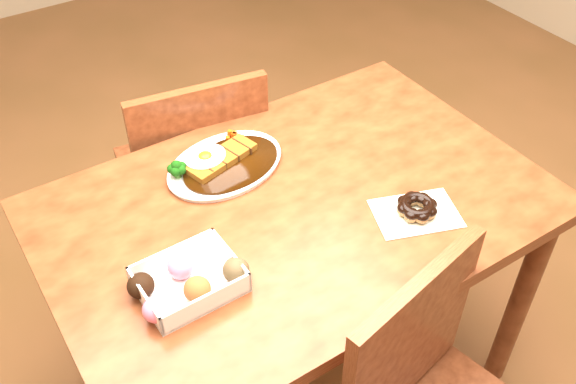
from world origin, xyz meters
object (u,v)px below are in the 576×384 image
chair_far (196,173)px  pon_de_ring (417,208)px  katsu_curry_plate (222,163)px  table (296,231)px  donut_box (187,281)px

chair_far → pon_de_ring: (0.24, -0.72, 0.29)m
katsu_curry_plate → pon_de_ring: (0.30, -0.40, 0.00)m
chair_far → katsu_curry_plate: (-0.06, -0.32, 0.29)m
table → donut_box: donut_box is taller
pon_de_ring → chair_far: bearing=108.6°
table → chair_far: 0.56m
donut_box → chair_far: bearing=63.9°
table → pon_de_ring: bearing=-41.0°
chair_far → donut_box: chair_far is taller
katsu_curry_plate → pon_de_ring: size_ratio=1.51×
donut_box → pon_de_ring: bearing=-8.9°
katsu_curry_plate → pon_de_ring: katsu_curry_plate is taller
pon_de_ring → table: bearing=139.0°
chair_far → pon_de_ring: chair_far is taller
table → chair_far: chair_far is taller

